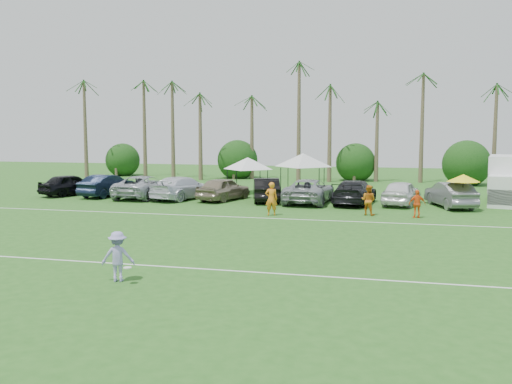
# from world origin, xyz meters

# --- Properties ---
(ground) EXTENTS (120.00, 120.00, 0.00)m
(ground) POSITION_xyz_m (0.00, 0.00, 0.00)
(ground) COLOR #275C1B
(ground) RESTS_ON ground
(field_lines) EXTENTS (80.00, 12.10, 0.01)m
(field_lines) POSITION_xyz_m (0.00, 8.00, 0.01)
(field_lines) COLOR white
(field_lines) RESTS_ON ground
(palm_tree_0) EXTENTS (2.40, 2.40, 8.90)m
(palm_tree_0) POSITION_xyz_m (-22.00, 38.00, 7.48)
(palm_tree_0) COLOR brown
(palm_tree_0) RESTS_ON ground
(palm_tree_1) EXTENTS (2.40, 2.40, 9.90)m
(palm_tree_1) POSITION_xyz_m (-17.00, 38.00, 8.35)
(palm_tree_1) COLOR brown
(palm_tree_1) RESTS_ON ground
(palm_tree_2) EXTENTS (2.40, 2.40, 10.90)m
(palm_tree_2) POSITION_xyz_m (-12.00, 38.00, 9.21)
(palm_tree_2) COLOR brown
(palm_tree_2) RESTS_ON ground
(palm_tree_3) EXTENTS (2.40, 2.40, 11.90)m
(palm_tree_3) POSITION_xyz_m (-8.00, 38.00, 10.06)
(palm_tree_3) COLOR brown
(palm_tree_3) RESTS_ON ground
(palm_tree_4) EXTENTS (2.40, 2.40, 8.90)m
(palm_tree_4) POSITION_xyz_m (-4.00, 38.00, 7.48)
(palm_tree_4) COLOR brown
(palm_tree_4) RESTS_ON ground
(palm_tree_5) EXTENTS (2.40, 2.40, 9.90)m
(palm_tree_5) POSITION_xyz_m (0.00, 38.00, 8.35)
(palm_tree_5) COLOR brown
(palm_tree_5) RESTS_ON ground
(palm_tree_6) EXTENTS (2.40, 2.40, 10.90)m
(palm_tree_6) POSITION_xyz_m (4.00, 38.00, 9.21)
(palm_tree_6) COLOR brown
(palm_tree_6) RESTS_ON ground
(palm_tree_7) EXTENTS (2.40, 2.40, 11.90)m
(palm_tree_7) POSITION_xyz_m (8.00, 38.00, 10.06)
(palm_tree_7) COLOR brown
(palm_tree_7) RESTS_ON ground
(palm_tree_8) EXTENTS (2.40, 2.40, 8.90)m
(palm_tree_8) POSITION_xyz_m (13.00, 38.00, 7.48)
(palm_tree_8) COLOR brown
(palm_tree_8) RESTS_ON ground
(palm_tree_9) EXTENTS (2.40, 2.40, 9.90)m
(palm_tree_9) POSITION_xyz_m (18.00, 38.00, 8.35)
(palm_tree_9) COLOR brown
(palm_tree_9) RESTS_ON ground
(bush_tree_0) EXTENTS (4.00, 4.00, 4.00)m
(bush_tree_0) POSITION_xyz_m (-19.00, 39.00, 1.80)
(bush_tree_0) COLOR brown
(bush_tree_0) RESTS_ON ground
(bush_tree_1) EXTENTS (4.00, 4.00, 4.00)m
(bush_tree_1) POSITION_xyz_m (-6.00, 39.00, 1.80)
(bush_tree_1) COLOR brown
(bush_tree_1) RESTS_ON ground
(bush_tree_2) EXTENTS (4.00, 4.00, 4.00)m
(bush_tree_2) POSITION_xyz_m (6.00, 39.00, 1.80)
(bush_tree_2) COLOR brown
(bush_tree_2) RESTS_ON ground
(bush_tree_3) EXTENTS (4.00, 4.00, 4.00)m
(bush_tree_3) POSITION_xyz_m (16.00, 39.00, 1.80)
(bush_tree_3) COLOR brown
(bush_tree_3) RESTS_ON ground
(sideline_player_a) EXTENTS (0.82, 0.66, 1.95)m
(sideline_player_a) POSITION_xyz_m (2.97, 15.13, 0.98)
(sideline_player_a) COLOR orange
(sideline_player_a) RESTS_ON ground
(sideline_player_b) EXTENTS (1.04, 0.93, 1.77)m
(sideline_player_b) POSITION_xyz_m (8.43, 16.58, 0.88)
(sideline_player_b) COLOR orange
(sideline_player_b) RESTS_ON ground
(sideline_player_c) EXTENTS (1.00, 0.61, 1.60)m
(sideline_player_c) POSITION_xyz_m (11.17, 16.22, 0.80)
(sideline_player_c) COLOR orange
(sideline_player_c) RESTS_ON ground
(box_truck) EXTENTS (3.41, 6.51, 3.19)m
(box_truck) POSITION_xyz_m (17.27, 24.33, 1.71)
(box_truck) COLOR white
(box_truck) RESTS_ON ground
(canopy_tent_left) EXTENTS (4.03, 4.03, 3.27)m
(canopy_tent_left) POSITION_xyz_m (-1.41, 26.30, 2.80)
(canopy_tent_left) COLOR black
(canopy_tent_left) RESTS_ON ground
(canopy_tent_right) EXTENTS (4.52, 4.52, 3.66)m
(canopy_tent_right) POSITION_xyz_m (2.85, 27.02, 3.14)
(canopy_tent_right) COLOR black
(canopy_tent_right) RESTS_ON ground
(market_umbrella) EXTENTS (2.02, 2.02, 2.25)m
(market_umbrella) POSITION_xyz_m (13.96, 19.93, 2.01)
(market_umbrella) COLOR black
(market_umbrella) RESTS_ON ground
(frisbee_player) EXTENTS (1.21, 0.90, 1.66)m
(frisbee_player) POSITION_xyz_m (1.22, -0.22, 0.83)
(frisbee_player) COLOR #9A92D0
(frisbee_player) RESTS_ON ground
(parked_car_0) EXTENTS (3.64, 5.17, 1.63)m
(parked_car_0) POSITION_xyz_m (-14.04, 21.38, 0.82)
(parked_car_0) COLOR black
(parked_car_0) RESTS_ON ground
(parked_car_1) EXTENTS (2.51, 5.17, 1.63)m
(parked_car_1) POSITION_xyz_m (-10.99, 21.46, 0.82)
(parked_car_1) COLOR black
(parked_car_1) RESTS_ON ground
(parked_car_2) EXTENTS (2.77, 5.91, 1.63)m
(parked_car_2) POSITION_xyz_m (-7.95, 21.24, 0.82)
(parked_car_2) COLOR #A3A7AF
(parked_car_2) RESTS_ON ground
(parked_car_3) EXTENTS (3.74, 6.04, 1.63)m
(parked_car_3) POSITION_xyz_m (-4.90, 21.16, 0.82)
(parked_car_3) COLOR silver
(parked_car_3) RESTS_ON ground
(parked_car_4) EXTENTS (3.20, 5.15, 1.63)m
(parked_car_4) POSITION_xyz_m (-1.86, 21.28, 0.82)
(parked_car_4) COLOR gray
(parked_car_4) RESTS_ON ground
(parked_car_5) EXTENTS (2.99, 5.24, 1.63)m
(parked_car_5) POSITION_xyz_m (1.18, 21.47, 0.82)
(parked_car_5) COLOR black
(parked_car_5) RESTS_ON ground
(parked_car_6) EXTENTS (3.01, 6.01, 1.63)m
(parked_car_6) POSITION_xyz_m (4.23, 21.26, 0.82)
(parked_car_6) COLOR gray
(parked_car_6) RESTS_ON ground
(parked_car_7) EXTENTS (2.87, 5.84, 1.63)m
(parked_car_7) POSITION_xyz_m (7.27, 21.43, 0.82)
(parked_car_7) COLOR black
(parked_car_7) RESTS_ON ground
(parked_car_8) EXTENTS (2.87, 5.09, 1.63)m
(parked_car_8) POSITION_xyz_m (10.32, 21.75, 0.82)
(parked_car_8) COLOR white
(parked_car_8) RESTS_ON ground
(parked_car_9) EXTENTS (3.13, 5.25, 1.63)m
(parked_car_9) POSITION_xyz_m (13.36, 21.36, 0.82)
(parked_car_9) COLOR slate
(parked_car_9) RESTS_ON ground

